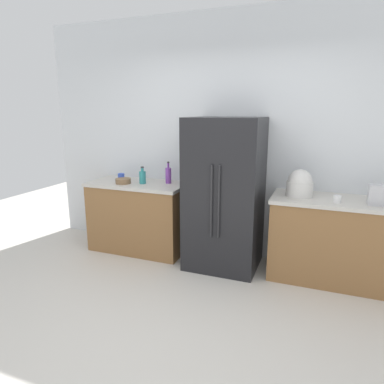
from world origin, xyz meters
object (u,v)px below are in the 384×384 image
at_px(rice_cooker, 300,184).
at_px(bottle_b, 143,177).
at_px(cup_a, 121,177).
at_px(cup_b, 337,199).
at_px(refrigerator, 225,194).
at_px(toaster, 382,195).
at_px(bowl_a, 123,181).
at_px(bottle_a, 168,175).

relative_size(rice_cooker, bottle_b, 1.35).
height_order(bottle_b, cup_a, bottle_b).
relative_size(cup_a, cup_b, 1.19).
bearing_deg(refrigerator, cup_b, -3.98).
relative_size(toaster, bowl_a, 1.28).
relative_size(refrigerator, rice_cooker, 5.94).
height_order(toaster, cup_b, toaster).
distance_m(refrigerator, cup_b, 1.18).
bearing_deg(bottle_b, bottle_a, 25.22).
xyz_separation_m(refrigerator, toaster, (1.56, -0.03, 0.13)).
bearing_deg(cup_b, refrigerator, 176.02).
xyz_separation_m(bottle_a, cup_b, (1.94, -0.25, -0.07)).
bearing_deg(cup_b, cup_a, 175.86).
bearing_deg(rice_cooker, toaster, -6.46).
distance_m(cup_a, bowl_a, 0.21).
bearing_deg(refrigerator, bottle_a, 168.02).
relative_size(rice_cooker, cup_a, 3.18).
relative_size(cup_b, bowl_a, 0.40).
xyz_separation_m(bottle_a, bowl_a, (-0.52, -0.22, -0.07)).
relative_size(bottle_b, bowl_a, 1.12).
bearing_deg(bottle_b, refrigerator, -1.51).
bearing_deg(bowl_a, rice_cooker, 3.06).
distance_m(rice_cooker, bottle_a, 1.58).
bearing_deg(rice_cooker, bottle_b, -179.15).
xyz_separation_m(bottle_b, cup_a, (-0.36, 0.08, -0.04)).
xyz_separation_m(toaster, cup_a, (-2.99, 0.14, -0.05)).
relative_size(bottle_a, cup_b, 3.58).
distance_m(toaster, bowl_a, 2.85).
height_order(rice_cooker, bottle_b, rice_cooker).
relative_size(toaster, bottle_b, 1.14).
xyz_separation_m(rice_cooker, bottle_a, (-1.57, 0.11, -0.02)).
bearing_deg(toaster, bottle_a, 175.23).
height_order(refrigerator, bottle_a, refrigerator).
distance_m(refrigerator, toaster, 1.57).
bearing_deg(bottle_a, cup_b, -7.20).
distance_m(bottle_a, cup_a, 0.65).
height_order(rice_cooker, cup_b, rice_cooker).
distance_m(cup_a, cup_b, 2.60).
xyz_separation_m(toaster, cup_b, (-0.39, -0.05, -0.06)).
bearing_deg(toaster, rice_cooker, 173.54).
height_order(toaster, bottle_a, bottle_a).
xyz_separation_m(toaster, rice_cooker, (-0.76, 0.09, 0.03)).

